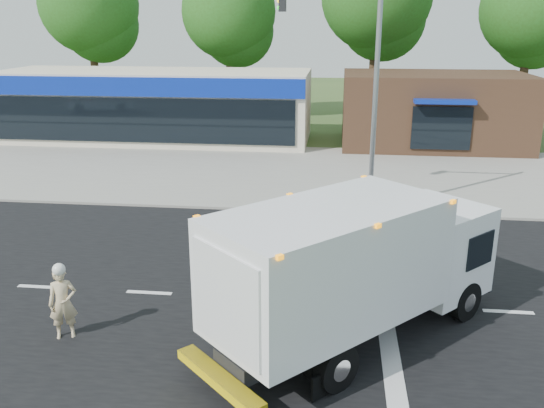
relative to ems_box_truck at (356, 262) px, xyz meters
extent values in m
plane|color=#385123|center=(-2.20, 1.77, -1.89)|extent=(120.00, 120.00, 0.00)
cube|color=black|center=(-2.20, 1.77, -1.89)|extent=(60.00, 14.00, 0.02)
cube|color=gray|center=(-2.20, 9.97, -1.83)|extent=(60.00, 2.40, 0.12)
cube|color=gray|center=(-2.20, 15.77, -1.88)|extent=(60.00, 9.00, 0.02)
cube|color=silver|center=(-8.20, 1.77, -1.87)|extent=(1.20, 0.15, 0.01)
cube|color=silver|center=(-5.20, 1.77, -1.87)|extent=(1.20, 0.15, 0.01)
cube|color=silver|center=(-2.20, 1.77, -1.87)|extent=(1.20, 0.15, 0.01)
cube|color=silver|center=(0.80, 1.77, -1.87)|extent=(1.20, 0.15, 0.01)
cube|color=silver|center=(3.80, 1.77, -1.87)|extent=(1.20, 0.15, 0.01)
cube|color=silver|center=(0.80, -1.23, -1.87)|extent=(0.40, 7.00, 0.01)
cube|color=black|center=(-0.57, -0.58, -1.19)|extent=(4.21, 4.26, 0.35)
cube|color=white|center=(1.92, 1.95, -0.35)|extent=(2.93, 2.93, 2.10)
cube|color=black|center=(2.58, 2.62, -0.15)|extent=(1.46, 1.44, 0.90)
cube|color=white|center=(-0.57, -0.58, 0.20)|extent=(5.21, 5.24, 2.34)
cube|color=silver|center=(-2.33, -2.37, 0.15)|extent=(1.46, 1.44, 1.90)
cube|color=yellow|center=(-2.46, -2.50, -1.34)|extent=(1.95, 1.93, 0.18)
cube|color=orange|center=(-0.57, -0.58, 1.35)|extent=(5.09, 5.12, 0.08)
cylinder|color=black|center=(1.28, 2.65, -1.41)|extent=(0.89, 0.89, 0.96)
cylinder|color=black|center=(2.63, 1.32, -1.41)|extent=(0.89, 0.89, 0.96)
cylinder|color=black|center=(-1.77, -0.38, -1.41)|extent=(0.89, 0.89, 0.96)
cylinder|color=black|center=(-0.35, -1.78, -1.41)|extent=(0.89, 0.89, 0.96)
imported|color=#CDB489|center=(-6.36, -0.53, -1.06)|extent=(0.72, 0.60, 1.67)
sphere|color=white|center=(-6.36, -0.53, -0.25)|extent=(0.28, 0.28, 0.28)
cube|color=beige|center=(-11.20, 21.77, 0.11)|extent=(18.00, 6.00, 4.00)
cube|color=#092497|center=(-11.20, 18.72, 1.51)|extent=(18.00, 0.30, 1.00)
cube|color=black|center=(-11.20, 18.72, -0.29)|extent=(17.00, 0.12, 2.40)
cube|color=#382316|center=(4.80, 21.77, 0.11)|extent=(10.00, 6.00, 4.00)
cube|color=#092497|center=(4.80, 18.67, 1.01)|extent=(3.00, 1.20, 0.20)
cube|color=black|center=(4.80, 18.72, -0.39)|extent=(3.00, 0.12, 2.20)
cylinder|color=gray|center=(0.80, 9.37, 2.11)|extent=(0.18, 0.18, 8.00)
cube|color=black|center=(-2.50, 9.37, 5.51)|extent=(0.25, 0.25, 0.70)
cylinder|color=#332114|center=(-18.20, 29.77, 1.78)|extent=(0.56, 0.56, 7.35)
sphere|color=#254F16|center=(-18.20, 29.77, 5.98)|extent=(6.93, 6.93, 6.93)
sphere|color=#254F16|center=(-17.70, 30.27, 4.62)|extent=(5.46, 5.46, 5.46)
cylinder|color=#332114|center=(-8.20, 29.77, 1.54)|extent=(0.56, 0.56, 6.86)
sphere|color=#254F16|center=(-8.20, 29.77, 5.46)|extent=(6.47, 6.47, 6.47)
sphere|color=#254F16|center=(-7.70, 30.27, 4.18)|extent=(5.10, 5.10, 5.10)
cylinder|color=#332114|center=(1.80, 29.77, 2.03)|extent=(0.56, 0.56, 7.84)
sphere|color=#254F16|center=(2.30, 30.27, 5.05)|extent=(5.82, 5.82, 5.82)
cylinder|color=#332114|center=(11.80, 29.77, 1.61)|extent=(0.56, 0.56, 7.00)
sphere|color=#254F16|center=(11.80, 29.77, 5.61)|extent=(6.60, 6.60, 6.60)
sphere|color=#254F16|center=(12.30, 30.27, 4.31)|extent=(5.20, 5.20, 5.20)
camera|label=1|loc=(-0.48, -11.31, 4.87)|focal=38.00mm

